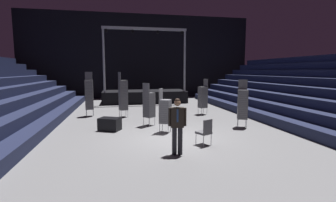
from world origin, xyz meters
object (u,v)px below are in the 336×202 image
chair_stack_mid_centre (165,111)px  equipment_road_case (110,124)px  chair_stack_front_left (149,104)px  chair_stack_mid_left (89,94)px  chair_stack_front_right (203,97)px  chair_stack_mid_right (123,95)px  man_with_tie (177,123)px  loose_chair_near_man (205,131)px  stage_riser (144,95)px  chair_stack_rear_left (243,104)px

chair_stack_mid_centre → equipment_road_case: size_ratio=2.09×
chair_stack_front_left → equipment_road_case: size_ratio=2.28×
chair_stack_mid_centre → chair_stack_mid_left: bearing=-114.4°
chair_stack_front_right → chair_stack_mid_right: bearing=75.1°
chair_stack_front_left → chair_stack_mid_left: 4.39m
man_with_tie → chair_stack_mid_left: chair_stack_mid_left is taller
loose_chair_near_man → equipment_road_case: bearing=113.2°
chair_stack_front_right → equipment_road_case: (-5.40, -3.09, -0.79)m
man_with_tie → equipment_road_case: size_ratio=1.99×
equipment_road_case → chair_stack_front_left: bearing=20.3°
stage_riser → chair_stack_front_right: stage_riser is taller
equipment_road_case → loose_chair_near_man: loose_chair_near_man is taller
equipment_road_case → loose_chair_near_man: 4.48m
chair_stack_mid_left → chair_stack_front_right: bearing=170.8°
stage_riser → chair_stack_rear_left: stage_riser is taller
chair_stack_front_right → chair_stack_mid_left: chair_stack_mid_left is taller
chair_stack_front_left → chair_stack_mid_left: chair_stack_mid_left is taller
chair_stack_front_left → chair_stack_rear_left: (4.20, -1.28, 0.08)m
man_with_tie → chair_stack_mid_centre: size_ratio=0.95×
man_with_tie → chair_stack_mid_left: size_ratio=0.70×
stage_riser → chair_stack_mid_centre: size_ratio=3.61×
chair_stack_mid_left → stage_riser: bearing=-126.5°
equipment_road_case → stage_riser: bearing=75.1°
stage_riser → loose_chair_near_man: size_ratio=7.19×
chair_stack_front_left → chair_stack_rear_left: size_ratio=0.92×
chair_stack_mid_right → equipment_road_case: bearing=-26.8°
chair_stack_mid_right → equipment_road_case: chair_stack_mid_right is taller
chair_stack_mid_right → chair_stack_rear_left: 6.56m
chair_stack_mid_centre → loose_chair_near_man: 2.39m
chair_stack_front_left → equipment_road_case: bearing=-109.0°
man_with_tie → chair_stack_mid_left: bearing=-54.2°
man_with_tie → chair_stack_mid_right: size_ratio=0.70×
stage_riser → chair_stack_mid_centre: (-0.19, -10.35, 0.34)m
chair_stack_mid_right → chair_stack_rear_left: size_ratio=1.15×
chair_stack_front_left → equipment_road_case: 2.09m
stage_riser → chair_stack_front_left: (-0.70, -8.85, 0.42)m
chair_stack_front_right → chair_stack_rear_left: chair_stack_rear_left is taller
chair_stack_front_left → loose_chair_near_man: 3.95m
man_with_tie → chair_stack_rear_left: size_ratio=0.81×
man_with_tie → chair_stack_front_left: (-0.36, 4.37, 0.01)m
chair_stack_mid_centre → stage_riser: bearing=-153.4°
man_with_tie → equipment_road_case: man_with_tie is taller
equipment_road_case → loose_chair_near_man: (3.39, -2.93, 0.25)m
chair_stack_front_left → loose_chair_near_man: bearing=-16.0°
chair_stack_front_right → chair_stack_mid_right: (-4.73, 0.07, 0.21)m
chair_stack_front_left → chair_stack_mid_left: (-3.08, 3.11, 0.25)m
chair_stack_front_left → loose_chair_near_man: (1.55, -3.60, -0.49)m
chair_stack_front_right → chair_stack_rear_left: (0.64, -3.69, 0.04)m
stage_riser → man_with_tie: stage_riser is taller
stage_riser → chair_stack_front_left: stage_riser is taller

